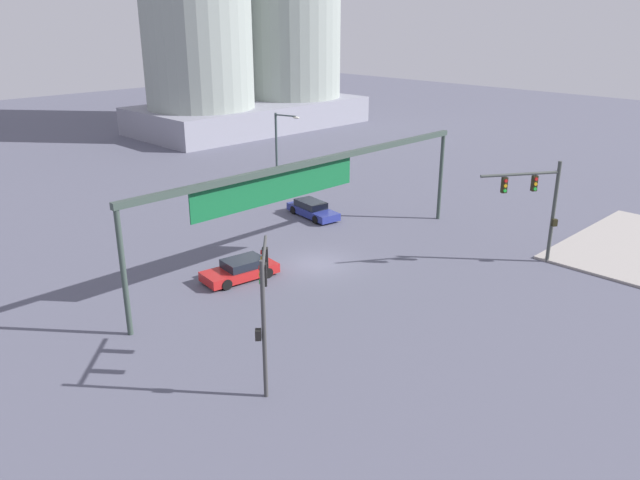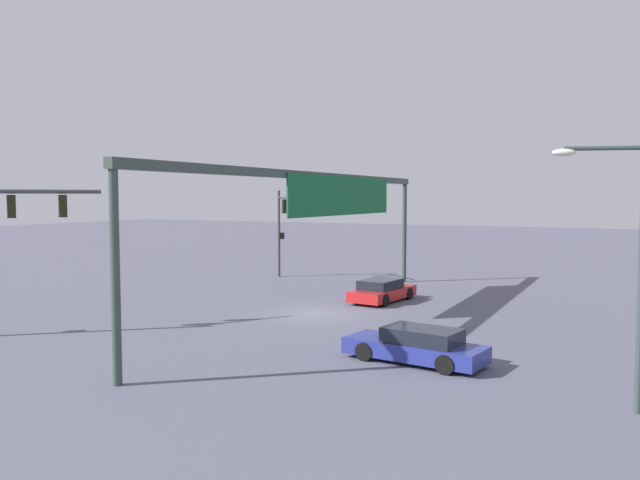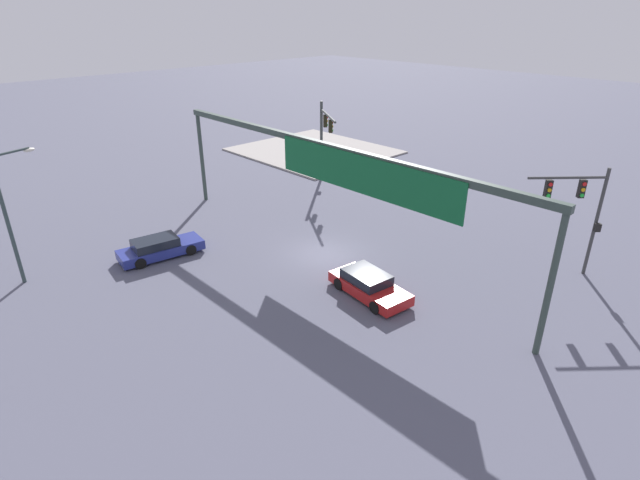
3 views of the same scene
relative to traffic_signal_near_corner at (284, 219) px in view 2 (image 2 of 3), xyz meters
The scene contains 7 objects.
ground_plane 14.05m from the traffic_signal_near_corner, 35.74° to the left, with size 190.79×190.79×0.00m, color #535465.
traffic_signal_near_corner is the anchor object (origin of this frame).
traffic_signal_opposite_side 20.57m from the traffic_signal_near_corner, ahead, with size 4.45×3.22×6.49m.
streetlamp_curved_arm 29.22m from the traffic_signal_near_corner, 47.50° to the left, with size 0.90×2.33×7.00m.
overhead_sign_gantry 12.91m from the traffic_signal_near_corner, 38.67° to the left, with size 26.29×0.43×6.77m.
sedan_car_approaching 11.79m from the traffic_signal_near_corner, 57.51° to the left, with size 4.69×2.42×1.21m.
sedan_car_waiting_far 23.28m from the traffic_signal_near_corner, 40.99° to the left, with size 2.41×5.00×1.21m.
Camera 2 is at (26.99, 13.86, 5.62)m, focal length 35.93 mm.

